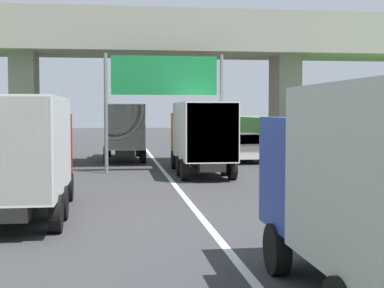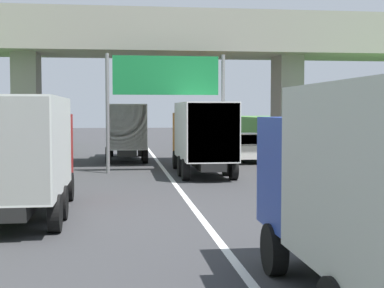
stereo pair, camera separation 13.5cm
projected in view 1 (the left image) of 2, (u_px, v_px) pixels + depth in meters
name	position (u px, v px, depth m)	size (l,w,h in m)	color
lane_centre_stripe	(169.00, 178.00, 25.67)	(0.20, 88.38, 0.01)	white
overpass_bridge	(159.00, 51.00, 31.27)	(40.00, 4.80, 8.34)	gray
overhead_highway_sign	(164.00, 84.00, 27.82)	(5.88, 0.18, 5.84)	slate
truck_orange	(201.00, 134.00, 27.10)	(2.44, 7.30, 3.44)	black
truck_red	(25.00, 150.00, 16.25)	(2.44, 7.30, 3.44)	black
truck_silver	(124.00, 129.00, 35.03)	(2.44, 7.30, 3.44)	black
car_green	(195.00, 134.00, 52.37)	(1.86, 4.10, 1.72)	#236B38
car_white	(243.00, 148.00, 33.75)	(1.86, 4.10, 1.72)	silver
construction_barrel_4	(10.00, 175.00, 22.85)	(0.57, 0.57, 0.90)	orange
construction_barrel_5	(28.00, 165.00, 27.23)	(0.57, 0.57, 0.90)	orange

